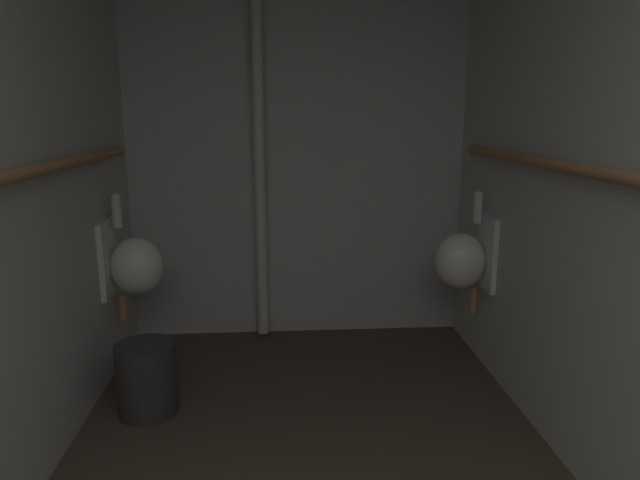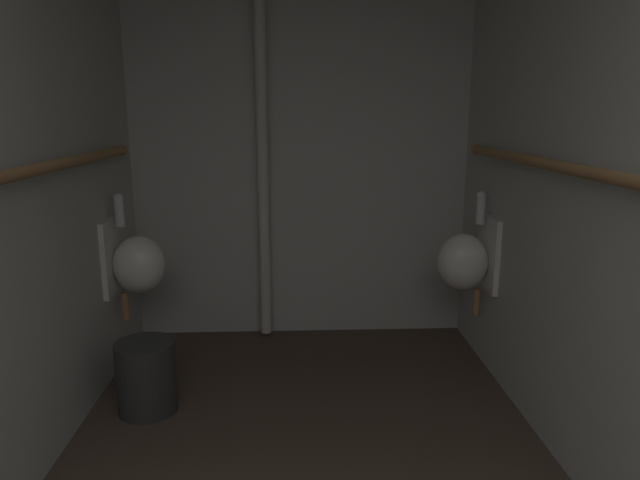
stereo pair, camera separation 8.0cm
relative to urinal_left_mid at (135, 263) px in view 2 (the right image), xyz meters
name	(u,v)px [view 2 (the right image)]	position (x,y,z in m)	size (l,w,h in m)	color
wall_back	(301,148)	(0.97, 0.61, 0.62)	(2.36, 0.06, 2.57)	#B8B8B1
urinal_left_mid	(135,263)	(0.00, 0.00, 0.00)	(0.32, 0.30, 0.76)	silver
urinal_right_mid	(466,260)	(1.94, -0.02, 0.00)	(0.32, 0.30, 0.76)	silver
standpipe_back_wall	(262,150)	(0.72, 0.50, 0.62)	(0.07, 0.07, 2.52)	beige
waste_bin	(146,377)	(0.16, -0.49, -0.48)	(0.30, 0.30, 0.37)	#2D2D2D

